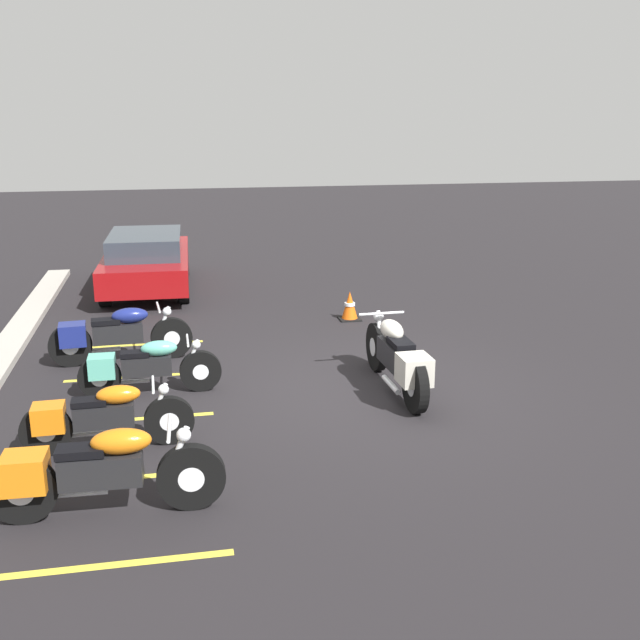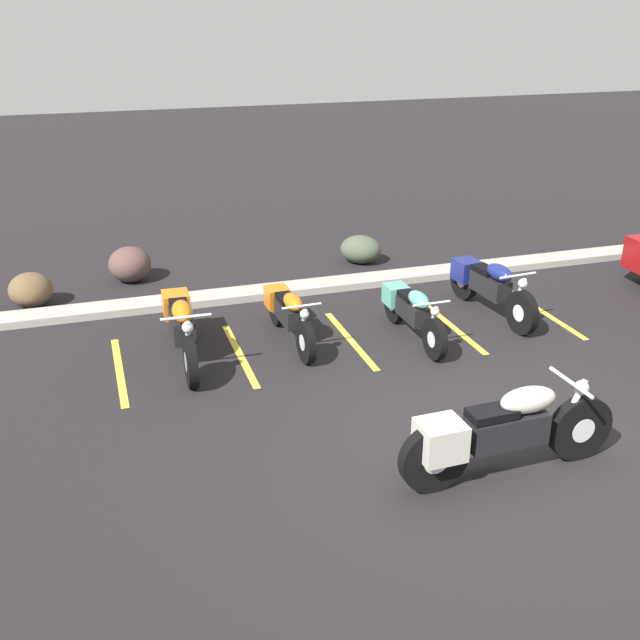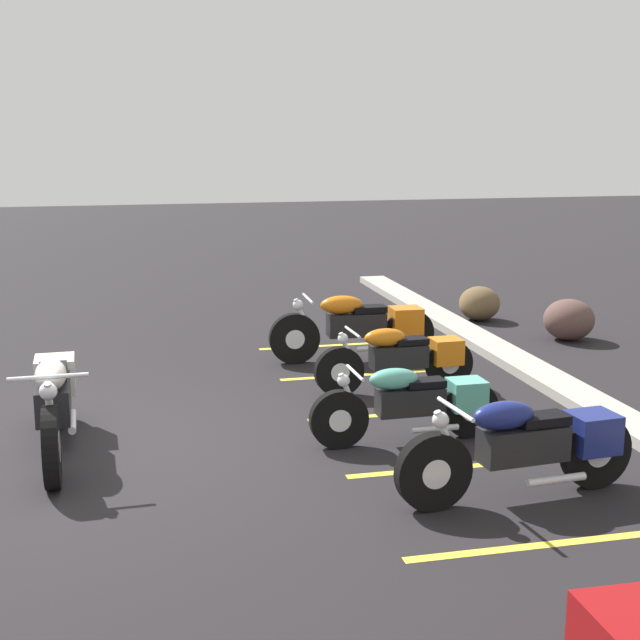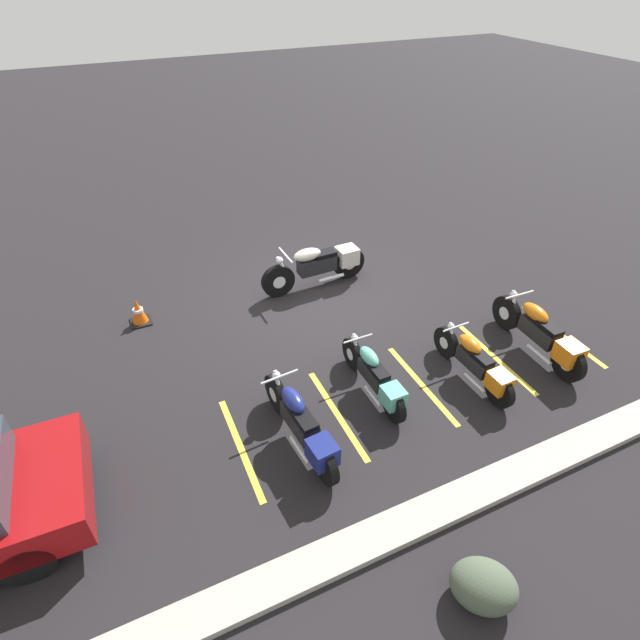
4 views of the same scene
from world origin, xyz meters
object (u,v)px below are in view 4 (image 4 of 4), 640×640
at_px(motorcycle_cream_featured, 320,265).
at_px(parked_bike_3, 302,425).
at_px(parked_bike_1, 476,363).
at_px(landscape_rock_2, 484,586).
at_px(parked_bike_0, 542,334).
at_px(parked_bike_2, 375,377).
at_px(traffic_cone, 138,312).

height_order(motorcycle_cream_featured, parked_bike_3, motorcycle_cream_featured).
height_order(parked_bike_1, parked_bike_3, parked_bike_3).
bearing_deg(landscape_rock_2, parked_bike_0, -141.00).
xyz_separation_m(motorcycle_cream_featured, parked_bike_3, (2.12, 3.99, -0.05)).
xyz_separation_m(parked_bike_2, traffic_cone, (3.29, -3.73, -0.15)).
bearing_deg(traffic_cone, parked_bike_1, 140.27).
bearing_deg(parked_bike_3, traffic_cone, 17.72).
bearing_deg(parked_bike_3, parked_bike_1, -94.09).
xyz_separation_m(parked_bike_0, traffic_cone, (6.56, -4.08, -0.22)).
bearing_deg(parked_bike_0, motorcycle_cream_featured, 36.26).
bearing_deg(traffic_cone, parked_bike_2, 131.40).
distance_m(parked_bike_1, parked_bike_3, 3.26).
relative_size(parked_bike_0, traffic_cone, 4.14).
relative_size(motorcycle_cream_featured, parked_bike_3, 1.11).
xyz_separation_m(parked_bike_0, parked_bike_3, (4.79, 0.14, -0.02)).
distance_m(parked_bike_0, landscape_rock_2, 4.85).
bearing_deg(parked_bike_3, parked_bike_2, -77.17).
height_order(motorcycle_cream_featured, parked_bike_1, motorcycle_cream_featured).
relative_size(parked_bike_1, parked_bike_3, 0.90).
xyz_separation_m(parked_bike_3, landscape_rock_2, (-1.03, 2.91, -0.20)).
relative_size(parked_bike_0, landscape_rock_2, 2.95).
bearing_deg(parked_bike_1, parked_bike_2, 73.72).
height_order(parked_bike_1, parked_bike_2, parked_bike_1).
relative_size(parked_bike_2, traffic_cone, 3.56).
bearing_deg(motorcycle_cream_featured, parked_bike_2, 78.72).
height_order(motorcycle_cream_featured, landscape_rock_2, motorcycle_cream_featured).
distance_m(parked_bike_3, traffic_cone, 4.58).
bearing_deg(traffic_cone, landscape_rock_2, 111.37).
bearing_deg(motorcycle_cream_featured, parked_bike_1, 104.40).
xyz_separation_m(parked_bike_3, traffic_cone, (1.76, -4.22, -0.21)).
xyz_separation_m(parked_bike_0, landscape_rock_2, (3.77, 3.05, -0.22)).
height_order(parked_bike_0, parked_bike_1, parked_bike_0).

